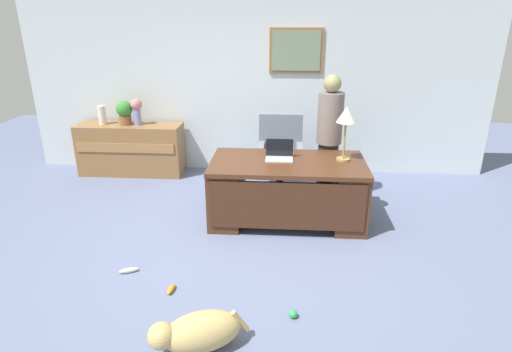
% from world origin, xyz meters
% --- Properties ---
extents(ground_plane, '(12.00, 12.00, 0.00)m').
position_xyz_m(ground_plane, '(0.00, 0.00, 0.00)').
color(ground_plane, slate).
extents(back_wall, '(7.00, 0.16, 2.70)m').
position_xyz_m(back_wall, '(0.01, 2.60, 1.35)').
color(back_wall, silver).
rests_on(back_wall, ground_plane).
extents(desk, '(1.80, 0.95, 0.74)m').
position_xyz_m(desk, '(0.50, 0.78, 0.40)').
color(desk, '#4C2B19').
rests_on(desk, ground_plane).
extents(credenza, '(1.58, 0.50, 0.78)m').
position_xyz_m(credenza, '(-1.91, 2.25, 0.39)').
color(credenza, olive).
rests_on(credenza, ground_plane).
extents(armchair, '(0.60, 0.59, 1.06)m').
position_xyz_m(armchair, '(0.40, 1.73, 0.48)').
color(armchair, slate).
rests_on(armchair, ground_plane).
extents(person_standing, '(0.32, 0.32, 1.66)m').
position_xyz_m(person_standing, '(1.02, 1.44, 0.85)').
color(person_standing, '#262323').
rests_on(person_standing, ground_plane).
extents(dog_lying, '(0.72, 0.50, 0.30)m').
position_xyz_m(dog_lying, '(-0.15, -1.38, 0.16)').
color(dog_lying, tan).
rests_on(dog_lying, ground_plane).
extents(laptop, '(0.32, 0.22, 0.22)m').
position_xyz_m(laptop, '(0.40, 0.91, 0.80)').
color(laptop, '#B2B5BA').
rests_on(laptop, desk).
extents(desk_lamp, '(0.22, 0.22, 0.63)m').
position_xyz_m(desk_lamp, '(1.14, 0.90, 1.24)').
color(desk_lamp, '#9E8447').
rests_on(desk_lamp, desk).
extents(vase_with_flowers, '(0.17, 0.17, 0.39)m').
position_xyz_m(vase_with_flowers, '(-1.75, 2.25, 1.01)').
color(vase_with_flowers, '#8186CA').
rests_on(vase_with_flowers, credenza).
extents(vase_empty, '(0.12, 0.12, 0.28)m').
position_xyz_m(vase_empty, '(-2.30, 2.25, 0.92)').
color(vase_empty, silver).
rests_on(vase_empty, credenza).
extents(potted_plant, '(0.24, 0.24, 0.36)m').
position_xyz_m(potted_plant, '(-1.95, 2.25, 0.97)').
color(potted_plant, brown).
rests_on(potted_plant, credenza).
extents(dog_toy_ball, '(0.07, 0.07, 0.07)m').
position_xyz_m(dog_toy_ball, '(0.56, -0.98, 0.04)').
color(dog_toy_ball, green).
rests_on(dog_toy_ball, ground_plane).
extents(dog_toy_bone, '(0.06, 0.15, 0.05)m').
position_xyz_m(dog_toy_bone, '(-0.53, -0.71, 0.03)').
color(dog_toy_bone, orange).
rests_on(dog_toy_bone, ground_plane).
extents(dog_toy_plush, '(0.19, 0.12, 0.05)m').
position_xyz_m(dog_toy_plush, '(-1.02, -0.44, 0.03)').
color(dog_toy_plush, beige).
rests_on(dog_toy_plush, ground_plane).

